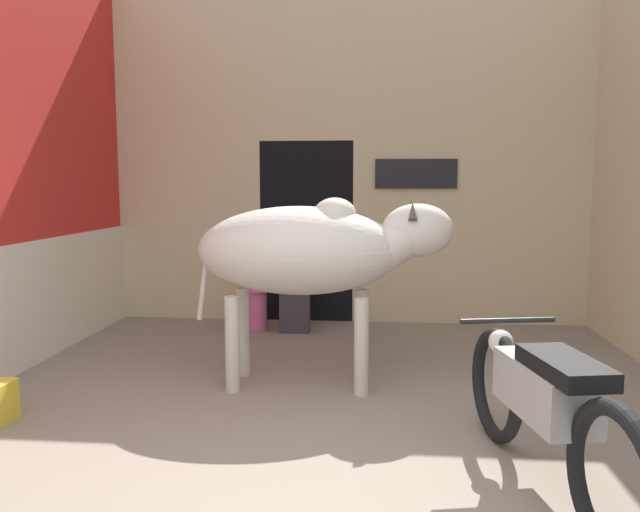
# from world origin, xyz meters

# --- Properties ---
(ground_plane) EXTENTS (30.00, 30.00, 0.00)m
(ground_plane) POSITION_xyz_m (0.00, 0.00, 0.00)
(ground_plane) COLOR gray
(wall_left_shopfront) EXTENTS (0.25, 4.21, 3.93)m
(wall_left_shopfront) POSITION_xyz_m (-2.79, 2.09, 1.90)
(wall_left_shopfront) COLOR red
(wall_left_shopfront) RESTS_ON ground_plane
(wall_back_with_doorway) EXTENTS (5.41, 0.93, 3.93)m
(wall_back_with_doorway) POSITION_xyz_m (-0.14, 4.44, 1.69)
(wall_back_with_doorway) COLOR beige
(wall_back_with_doorway) RESTS_ON ground_plane
(cow) EXTENTS (2.03, 0.75, 1.50)m
(cow) POSITION_xyz_m (-0.17, 1.88, 1.08)
(cow) COLOR beige
(cow) RESTS_ON ground_plane
(motorcycle_near) EXTENTS (0.62, 1.98, 0.81)m
(motorcycle_near) POSITION_xyz_m (1.21, 0.28, 0.46)
(motorcycle_near) COLOR black
(motorcycle_near) RESTS_ON ground_plane
(shopkeeper_seated) EXTENTS (0.46, 0.34, 1.25)m
(shopkeeper_seated) POSITION_xyz_m (-0.54, 3.73, 0.66)
(shopkeeper_seated) COLOR #3D3842
(shopkeeper_seated) RESTS_ON ground_plane
(plastic_stool) EXTENTS (0.34, 0.34, 0.47)m
(plastic_stool) POSITION_xyz_m (-0.98, 3.69, 0.25)
(plastic_stool) COLOR #DB6093
(plastic_stool) RESTS_ON ground_plane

